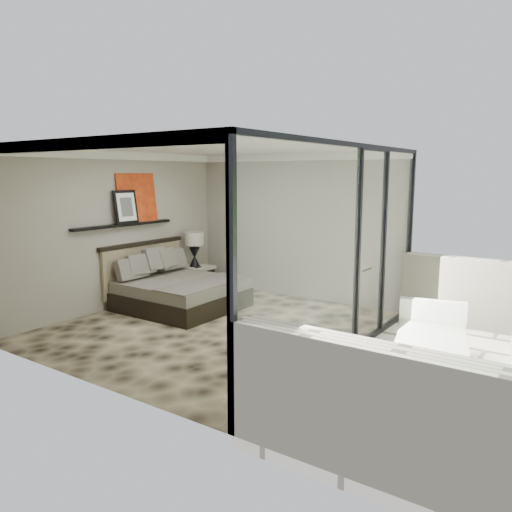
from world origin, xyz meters
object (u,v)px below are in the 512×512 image
Objects in this scene: nightstand at (197,277)px; table_lamp at (194,245)px; lounger at (431,352)px; bed at (177,290)px.

table_lamp is at bearing -93.37° from nightstand.
nightstand is at bearing 67.98° from table_lamp.
lounger is at bearing 2.42° from nightstand.
table_lamp is 0.37× the size of lounger.
lounger is at bearing -15.79° from table_lamp.
bed is at bearing -62.57° from table_lamp.
table_lamp is (-0.61, 1.17, 0.65)m from bed.
table_lamp is at bearing 117.43° from bed.
nightstand is 5.44m from lounger.
nightstand is at bearing 116.06° from bed.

